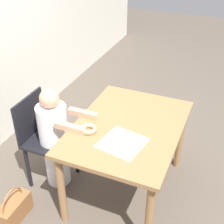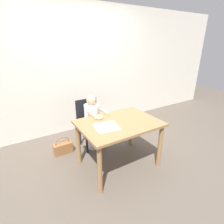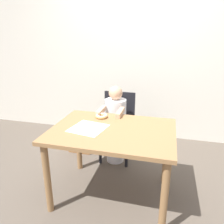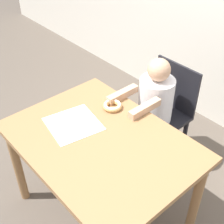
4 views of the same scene
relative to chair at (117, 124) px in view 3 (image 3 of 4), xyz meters
The scene contains 8 objects.
ground_plane 0.88m from the chair, 80.23° to the right, with size 12.00×12.00×0.00m, color brown.
wall_back 1.12m from the chair, 80.93° to the left, with size 8.00×0.05×2.50m.
dining_table 0.76m from the chair, 80.23° to the right, with size 1.12×0.82×0.72m.
chair is the anchor object (origin of this frame).
child_figure 0.11m from the chair, 90.00° to the right, with size 0.27×0.49×0.98m.
donut 0.55m from the chair, 97.20° to the right, with size 0.13×0.13×0.04m.
napkin 0.82m from the chair, 97.09° to the right, with size 0.35×0.35×0.00m.
handbag 0.63m from the chair, behind, with size 0.31×0.13×0.31m.
Camera 3 is at (0.45, -1.77, 1.52)m, focal length 35.00 mm.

